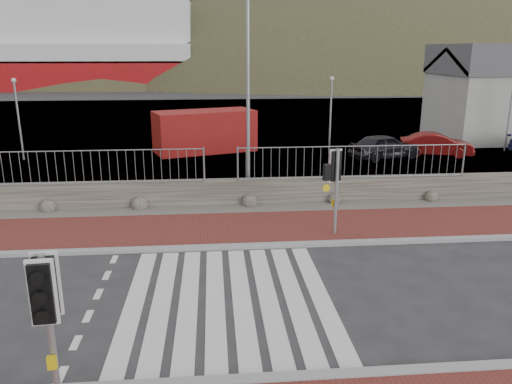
{
  "coord_description": "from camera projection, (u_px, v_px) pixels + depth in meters",
  "views": [
    {
      "loc": [
        -0.27,
        -10.23,
        5.45
      ],
      "look_at": [
        0.89,
        3.0,
        1.66
      ],
      "focal_mm": 35.0,
      "sensor_mm": 36.0,
      "label": 1
    }
  ],
  "objects": [
    {
      "name": "traffic_signal_near",
      "position": [
        47.0,
        302.0,
        7.21
      ],
      "size": [
        0.4,
        0.26,
        2.69
      ],
      "rotation": [
        0.0,
        0.0,
        0.08
      ],
      "color": "gray",
      "rests_on": "ground"
    },
    {
      "name": "stone_wall",
      "position": [
        221.0,
        192.0,
        18.18
      ],
      "size": [
        40.0,
        0.6,
        0.9
      ],
      "primitive_type": "cube",
      "color": "#453F38",
      "rests_on": "ground"
    },
    {
      "name": "ferry",
      "position": [
        43.0,
        51.0,
        72.81
      ],
      "size": [
        50.0,
        16.0,
        20.0
      ],
      "color": "maroon",
      "rests_on": "ground"
    },
    {
      "name": "zebra_crossing",
      "position": [
        228.0,
        299.0,
        11.31
      ],
      "size": [
        4.62,
        5.6,
        0.01
      ],
      "color": "silver",
      "rests_on": "ground"
    },
    {
      "name": "ground",
      "position": [
        228.0,
        299.0,
        11.31
      ],
      "size": [
        220.0,
        220.0,
        0.0
      ],
      "primitive_type": "plane",
      "color": "#28282B",
      "rests_on": "ground"
    },
    {
      "name": "sidewalk_far",
      "position": [
        223.0,
        229.0,
        15.61
      ],
      "size": [
        40.0,
        3.0,
        0.08
      ],
      "primitive_type": "cube",
      "color": "maroon",
      "rests_on": "ground"
    },
    {
      "name": "water",
      "position": [
        213.0,
        89.0,
        71.57
      ],
      "size": [
        220.0,
        50.0,
        0.05
      ],
      "primitive_type": "cube",
      "color": "#3F4C54",
      "rests_on": "ground"
    },
    {
      "name": "car_b",
      "position": [
        436.0,
        145.0,
        26.5
      ],
      "size": [
        3.88,
        2.1,
        1.21
      ],
      "primitive_type": "imported",
      "rotation": [
        0.0,
        0.0,
        1.34
      ],
      "color": "#600D0D",
      "rests_on": "ground"
    },
    {
      "name": "kerb_near",
      "position": [
        235.0,
        382.0,
        8.43
      ],
      "size": [
        40.0,
        0.25,
        0.12
      ],
      "primitive_type": "cube",
      "color": "gray",
      "rests_on": "ground"
    },
    {
      "name": "hills_backdrop",
      "position": [
        248.0,
        194.0,
        102.41
      ],
      "size": [
        254.0,
        90.0,
        100.0
      ],
      "color": "#32351F",
      "rests_on": "ground"
    },
    {
      "name": "traffic_signal_far",
      "position": [
        336.0,
        174.0,
        14.68
      ],
      "size": [
        0.66,
        0.33,
        2.67
      ],
      "rotation": [
        0.0,
        0.0,
        3.37
      ],
      "color": "gray",
      "rests_on": "ground"
    },
    {
      "name": "shipping_container",
      "position": [
        205.0,
        131.0,
        27.52
      ],
      "size": [
        5.84,
        3.87,
        2.25
      ],
      "primitive_type": "cube",
      "rotation": [
        0.0,
        0.0,
        0.33
      ],
      "color": "maroon",
      "rests_on": "ground"
    },
    {
      "name": "quay",
      "position": [
        216.0,
        124.0,
        38.04
      ],
      "size": [
        120.0,
        40.0,
        0.5
      ],
      "primitive_type": "cube",
      "color": "#4C4C4F",
      "rests_on": "ground"
    },
    {
      "name": "gravel_strip",
      "position": [
        222.0,
        210.0,
        17.53
      ],
      "size": [
        40.0,
        1.5,
        0.06
      ],
      "primitive_type": "cube",
      "color": "#59544C",
      "rests_on": "ground"
    },
    {
      "name": "railing",
      "position": [
        221.0,
        156.0,
        17.66
      ],
      "size": [
        18.07,
        0.07,
        1.22
      ],
      "color": "gray",
      "rests_on": "stone_wall"
    },
    {
      "name": "kerb_far",
      "position": [
        225.0,
        247.0,
        14.17
      ],
      "size": [
        40.0,
        0.25,
        0.12
      ],
      "primitive_type": "cube",
      "color": "gray",
      "rests_on": "ground"
    },
    {
      "name": "car_a",
      "position": [
        384.0,
        146.0,
        25.81
      ],
      "size": [
        4.07,
        2.63,
        1.29
      ],
      "primitive_type": "imported",
      "rotation": [
        0.0,
        0.0,
        1.89
      ],
      "color": "black",
      "rests_on": "ground"
    },
    {
      "name": "streetlight",
      "position": [
        252.0,
        82.0,
        17.96
      ],
      "size": [
        1.63,
        0.48,
        7.72
      ],
      "rotation": [
        0.0,
        0.0,
        -0.19
      ],
      "color": "gray",
      "rests_on": "ground"
    }
  ]
}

